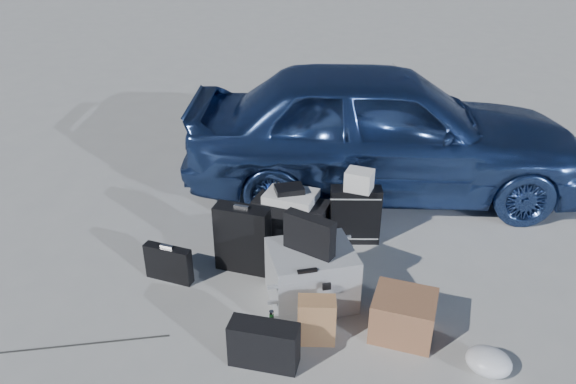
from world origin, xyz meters
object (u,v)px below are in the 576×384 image
(suitcase_right, at_px, (355,215))
(cardboard_box, at_px, (403,316))
(pelican_case, at_px, (311,275))
(green_bottle, at_px, (272,331))
(car, at_px, (382,129))
(duffel_bag, at_px, (291,217))
(briefcase, at_px, (169,263))
(suitcase_left, at_px, (243,239))

(suitcase_right, bearing_deg, cardboard_box, -79.26)
(pelican_case, relative_size, cardboard_box, 1.45)
(cardboard_box, distance_m, green_bottle, 0.92)
(pelican_case, distance_m, green_bottle, 0.60)
(car, bearing_deg, duffel_bag, 137.17)
(pelican_case, height_order, cardboard_box, pelican_case)
(briefcase, xyz_separation_m, duffel_bag, (0.85, 0.84, 0.01))
(suitcase_left, xyz_separation_m, green_bottle, (0.40, -0.87, -0.13))
(car, xyz_separation_m, cardboard_box, (0.23, -2.22, -0.51))
(car, bearing_deg, green_bottle, 158.68)
(suitcase_left, height_order, duffel_bag, suitcase_left)
(suitcase_left, bearing_deg, briefcase, -148.36)
(green_bottle, bearing_deg, cardboard_box, 18.56)
(car, distance_m, cardboard_box, 2.29)
(pelican_case, relative_size, suitcase_left, 1.07)
(suitcase_right, relative_size, cardboard_box, 1.24)
(pelican_case, distance_m, suitcase_right, 0.93)
(duffel_bag, bearing_deg, suitcase_right, 7.99)
(duffel_bag, bearing_deg, car, 64.64)
(car, distance_m, briefcase, 2.53)
(briefcase, bearing_deg, suitcase_right, 40.82)
(suitcase_left, bearing_deg, duffel_bag, 71.29)
(suitcase_right, distance_m, cardboard_box, 1.23)
(car, height_order, suitcase_right, car)
(pelican_case, bearing_deg, car, 54.56)
(duffel_bag, height_order, cardboard_box, duffel_bag)
(car, height_order, green_bottle, car)
(cardboard_box, bearing_deg, suitcase_left, 155.62)
(suitcase_left, xyz_separation_m, suitcase_right, (0.87, 0.58, -0.03))
(briefcase, xyz_separation_m, suitcase_left, (0.55, 0.24, 0.14))
(suitcase_right, distance_m, green_bottle, 1.53)
(briefcase, bearing_deg, cardboard_box, 0.51)
(pelican_case, height_order, green_bottle, pelican_case)
(briefcase, height_order, duffel_bag, duffel_bag)
(pelican_case, relative_size, green_bottle, 2.00)
(briefcase, distance_m, green_bottle, 1.15)
(cardboard_box, bearing_deg, suitcase_right, 109.45)
(green_bottle, bearing_deg, duffel_bag, 94.00)
(car, height_order, suitcase_left, car)
(duffel_bag, bearing_deg, cardboard_box, -39.71)
(pelican_case, relative_size, briefcase, 1.57)
(suitcase_left, bearing_deg, cardboard_box, -16.52)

